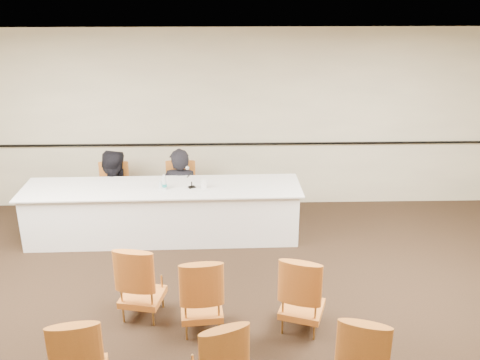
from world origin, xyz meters
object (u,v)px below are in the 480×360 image
object	(u,v)px
panelist_second_chair	(113,194)
aud_chair_back_left	(80,355)
aud_chair_front_left	(141,280)
panelist_main_chair	(181,193)
panelist_main	(181,200)
drinking_glass	(161,185)
water_bottle	(164,182)
aud_chair_front_right	(303,291)
microphone	(191,179)
aud_chair_back_mid	(217,359)
aud_chair_back_right	(363,354)
panel_table	(163,212)
coffee_cup	(204,184)
aud_chair_front_mid	(201,293)
panelist_second	(114,202)

from	to	relation	value
panelist_second_chair	aud_chair_back_left	bearing A→B (deg)	-84.58
panelist_second_chair	aud_chair_front_left	size ratio (longest dim) A/B	1.00
panelist_main_chair	aud_chair_front_left	bearing A→B (deg)	-96.59
panelist_main	drinking_glass	xyz separation A→B (m)	(-0.22, -0.64, 0.53)
water_bottle	aud_chair_front_right	size ratio (longest dim) A/B	0.24
microphone	aud_chair_back_left	distance (m)	3.40
aud_chair_back_mid	aud_chair_back_right	bearing A→B (deg)	-19.82
panel_table	panelist_main_chair	distance (m)	0.64
aud_chair_front_left	aud_chair_back_left	distance (m)	1.35
aud_chair_back_right	coffee_cup	bearing A→B (deg)	134.59
panelist_main_chair	microphone	xyz separation A→B (m)	(0.23, -0.65, 0.50)
drinking_glass	aud_chair_front_mid	world-z (taller)	aud_chair_front_mid
aud_chair_front_left	aud_chair_front_mid	world-z (taller)	same
aud_chair_front_right	aud_chair_back_mid	size ratio (longest dim) A/B	1.00
drinking_glass	aud_chair_front_mid	bearing A→B (deg)	-73.46
panelist_second	panel_table	bearing A→B (deg)	144.11
panelist_second_chair	coffee_cup	world-z (taller)	coffee_cup
panel_table	aud_chair_front_left	world-z (taller)	aud_chair_front_left
microphone	aud_chair_back_mid	bearing A→B (deg)	-107.58
drinking_glass	aud_chair_front_right	size ratio (longest dim) A/B	0.11
panelist_main	aud_chair_back_mid	xyz separation A→B (m)	(0.64, -3.98, 0.12)
panelist_second_chair	aud_chair_back_left	xyz separation A→B (m)	(0.44, -3.87, 0.00)
panel_table	coffee_cup	xyz separation A→B (m)	(0.63, -0.08, 0.48)
aud_chair_front_mid	microphone	bearing A→B (deg)	89.87
aud_chair_front_left	aud_chair_front_right	xyz separation A→B (m)	(1.83, -0.29, 0.00)
water_bottle	aud_chair_front_left	distance (m)	1.96
panelist_main_chair	drinking_glass	xyz separation A→B (m)	(-0.22, -0.64, 0.40)
water_bottle	aud_chair_back_mid	xyz separation A→B (m)	(0.80, -3.29, -0.47)
coffee_cup	aud_chair_front_right	world-z (taller)	coffee_cup
panelist_main_chair	aud_chair_front_mid	world-z (taller)	same
aud_chair_front_right	aud_chair_back_mid	distance (m)	1.44
panelist_main_chair	drinking_glass	bearing A→B (deg)	-110.20
panelist_main	panelist_second_chair	world-z (taller)	panelist_main
aud_chair_front_mid	panelist_second	bearing A→B (deg)	112.28
coffee_cup	aud_chair_back_right	distance (m)	3.66
drinking_glass	aud_chair_back_mid	xyz separation A→B (m)	(0.86, -3.35, -0.40)
panelist_main	aud_chair_front_left	size ratio (longest dim) A/B	1.85
panelist_main_chair	aud_chair_back_mid	xyz separation A→B (m)	(0.64, -3.98, 0.00)
panel_table	aud_chair_back_left	size ratio (longest dim) A/B	4.34
aud_chair_front_left	aud_chair_back_mid	size ratio (longest dim) A/B	1.00
panelist_main_chair	panelist_second	bearing A→B (deg)	-180.00
panelist_second_chair	aud_chair_front_right	size ratio (longest dim) A/B	1.00
panelist_main	water_bottle	size ratio (longest dim) A/B	7.69
panel_table	panelist_second	distance (m)	1.04
panelist_main_chair	panelist_second_chair	size ratio (longest dim) A/B	1.00
panelist_main	coffee_cup	distance (m)	0.96
panelist_main_chair	aud_chair_front_right	size ratio (longest dim) A/B	1.00
drinking_glass	aud_chair_back_left	xyz separation A→B (m)	(-0.42, -3.26, -0.40)
panelist_second	aud_chair_back_mid	world-z (taller)	panelist_second
water_bottle	aud_chair_back_left	xyz separation A→B (m)	(-0.47, -3.19, -0.47)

